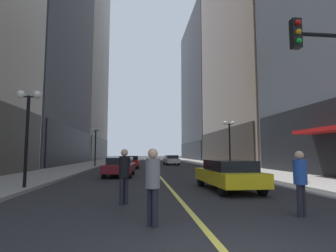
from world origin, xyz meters
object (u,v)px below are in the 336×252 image
at_px(car_yellow, 228,174).
at_px(car_maroon, 120,166).
at_px(car_red, 130,162).
at_px(street_lamp_left_far, 96,138).
at_px(pedestrian_in_black_coat, 124,172).
at_px(pedestrian_in_blue_hoodie, 300,178).
at_px(pedestrian_in_grey_suit, 153,180).
at_px(street_lamp_left_near, 28,116).
at_px(car_white, 171,160).
at_px(street_lamp_right_mid, 229,134).
at_px(fire_hydrant_right, 302,177).

height_order(car_yellow, car_maroon, same).
bearing_deg(car_red, street_lamp_left_far, 152.88).
relative_size(car_yellow, pedestrian_in_black_coat, 2.66).
bearing_deg(car_maroon, pedestrian_in_blue_hoodie, -66.45).
relative_size(pedestrian_in_grey_suit, street_lamp_left_near, 0.39).
xyz_separation_m(car_yellow, pedestrian_in_grey_suit, (-3.59, -5.52, 0.30)).
distance_m(car_yellow, car_white, 25.36).
distance_m(pedestrian_in_grey_suit, street_lamp_right_mid, 18.51).
xyz_separation_m(street_lamp_right_mid, fire_hydrant_right, (0.50, -9.67, -2.86)).
bearing_deg(street_lamp_left_near, street_lamp_right_mid, 39.29).
xyz_separation_m(car_white, street_lamp_right_mid, (3.52, -14.11, 2.54)).
relative_size(car_yellow, car_maroon, 0.97).
distance_m(car_yellow, car_maroon, 9.45).
xyz_separation_m(pedestrian_in_grey_suit, street_lamp_left_far, (-5.28, 25.00, 2.24)).
bearing_deg(pedestrian_in_black_coat, street_lamp_left_near, 141.52).
relative_size(pedestrian_in_grey_suit, street_lamp_left_far, 0.39).
relative_size(car_red, street_lamp_left_far, 0.93).
relative_size(pedestrian_in_black_coat, fire_hydrant_right, 2.21).
xyz_separation_m(car_red, pedestrian_in_blue_hoodie, (5.20, -22.41, 0.27)).
bearing_deg(street_lamp_left_near, car_red, 76.57).
height_order(pedestrian_in_grey_suit, fire_hydrant_right, pedestrian_in_grey_suit).
height_order(car_red, street_lamp_left_far, street_lamp_left_far).
distance_m(pedestrian_in_blue_hoodie, fire_hydrant_right, 7.77).
distance_m(car_white, pedestrian_in_blue_hoodie, 30.34).
xyz_separation_m(car_white, pedestrian_in_black_coat, (-4.80, -28.15, 0.32)).
bearing_deg(car_red, car_white, 56.22).
distance_m(car_yellow, pedestrian_in_blue_hoodie, 4.99).
bearing_deg(fire_hydrant_right, car_yellow, -160.41).
distance_m(car_red, fire_hydrant_right, 18.40).
height_order(car_white, street_lamp_left_far, street_lamp_left_far).
height_order(street_lamp_left_near, street_lamp_left_far, same).
xyz_separation_m(car_yellow, car_white, (0.41, 25.36, -0.00)).
relative_size(car_maroon, car_white, 1.03).
distance_m(car_red, street_lamp_left_near, 17.32).
distance_m(car_maroon, street_lamp_right_mid, 10.14).
distance_m(car_white, street_lamp_left_far, 11.28).
bearing_deg(car_maroon, car_red, 87.68).
height_order(car_red, car_white, same).
height_order(car_white, pedestrian_in_blue_hoodie, pedestrian_in_blue_hoodie).
height_order(car_maroon, car_red, same).
bearing_deg(street_lamp_left_far, car_yellow, -65.50).
height_order(car_yellow, pedestrian_in_blue_hoodie, pedestrian_in_blue_hoodie).
height_order(car_yellow, car_white, same).
bearing_deg(car_maroon, car_yellow, -56.01).
height_order(car_yellow, pedestrian_in_grey_suit, pedestrian_in_grey_suit).
relative_size(pedestrian_in_grey_suit, fire_hydrant_right, 2.18).
bearing_deg(pedestrian_in_blue_hoodie, fire_hydrant_right, 57.81).
distance_m(pedestrian_in_blue_hoodie, street_lamp_right_mid, 16.78).
distance_m(street_lamp_left_near, fire_hydrant_right, 13.63).
xyz_separation_m(car_red, pedestrian_in_black_coat, (0.50, -20.23, 0.32)).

